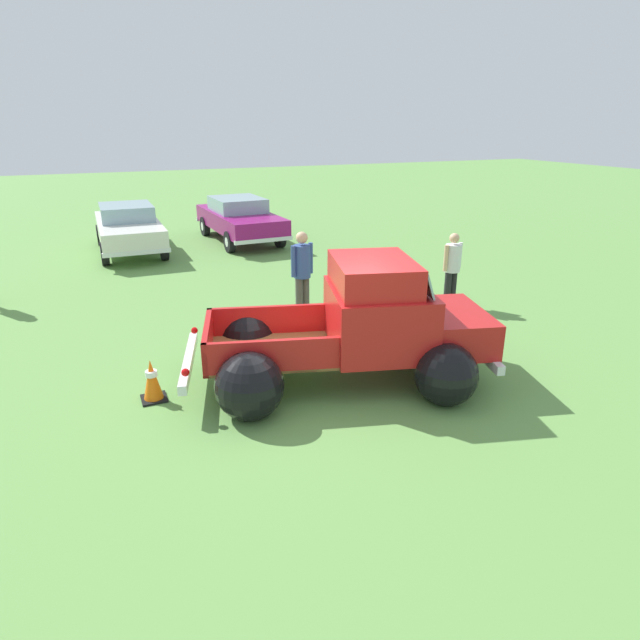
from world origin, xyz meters
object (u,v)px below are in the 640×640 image
show_car_0 (128,227)px  lane_cone_0 (152,380)px  spectator_0 (302,270)px  spectator_2 (452,266)px  vintage_pickup_truck (361,334)px  show_car_1 (239,218)px

show_car_0 → lane_cone_0: (-0.61, -10.14, -0.47)m
show_car_0 → spectator_0: spectator_0 is taller
spectator_2 → lane_cone_0: spectator_2 is taller
vintage_pickup_truck → show_car_0: vintage_pickup_truck is taller
vintage_pickup_truck → spectator_2: size_ratio=3.07×
spectator_0 → show_car_1: bearing=157.1°
lane_cone_0 → show_car_0: bearing=86.6°
show_car_1 → show_car_0: bearing=-89.0°
show_car_1 → vintage_pickup_truck: bearing=-8.3°
vintage_pickup_truck → lane_cone_0: (-3.10, 0.56, -0.45)m
show_car_0 → lane_cone_0: bearing=-3.3°
show_car_1 → spectator_2: bearing=12.7°
show_car_0 → lane_cone_0: size_ratio=7.23×
show_car_1 → lane_cone_0: bearing=-24.6°
vintage_pickup_truck → show_car_0: size_ratio=1.09×
vintage_pickup_truck → show_car_1: vintage_pickup_truck is taller
show_car_1 → spectator_0: 8.03m
show_car_1 → lane_cone_0: size_ratio=7.45×
spectator_0 → lane_cone_0: (-3.28, -2.39, -0.72)m
show_car_0 → show_car_1: bearing=93.9°
lane_cone_0 → show_car_1: bearing=68.1°
show_car_0 → spectator_0: 8.20m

